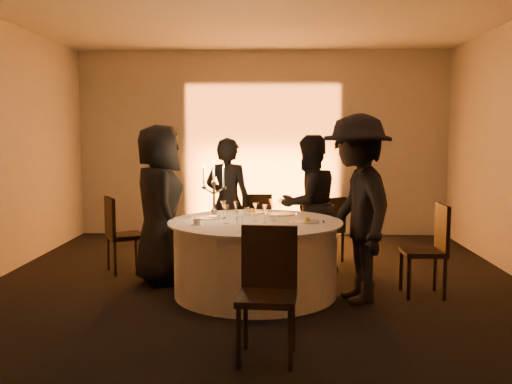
{
  "coord_description": "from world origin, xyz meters",
  "views": [
    {
      "loc": [
        0.2,
        -5.81,
        1.68
      ],
      "look_at": [
        0.0,
        0.2,
        1.05
      ],
      "focal_mm": 40.0,
      "sensor_mm": 36.0,
      "label": 1
    }
  ],
  "objects_px": {
    "chair_back_right": "(329,226)",
    "chair_front": "(268,284)",
    "guest_back_left": "(228,203)",
    "guest_right": "(357,209)",
    "chair_left": "(119,230)",
    "candelabra": "(214,198)",
    "banquet_table": "(255,258)",
    "guest_left": "(159,205)",
    "chair_back_left": "(257,223)",
    "chair_right": "(431,245)",
    "coffee_cup": "(197,222)",
    "guest_back_right": "(309,205)"
  },
  "relations": [
    {
      "from": "chair_back_right",
      "to": "chair_front",
      "type": "xyz_separation_m",
      "value": [
        -0.75,
        -3.17,
        0.08
      ]
    },
    {
      "from": "guest_back_left",
      "to": "guest_right",
      "type": "relative_size",
      "value": 0.87
    },
    {
      "from": "chair_front",
      "to": "guest_right",
      "type": "height_order",
      "value": "guest_right"
    },
    {
      "from": "chair_left",
      "to": "guest_right",
      "type": "height_order",
      "value": "guest_right"
    },
    {
      "from": "chair_front",
      "to": "candelabra",
      "type": "relative_size",
      "value": 1.57
    },
    {
      "from": "guest_right",
      "to": "chair_left",
      "type": "bearing_deg",
      "value": -123.45
    },
    {
      "from": "banquet_table",
      "to": "guest_back_left",
      "type": "distance_m",
      "value": 1.32
    },
    {
      "from": "guest_left",
      "to": "chair_back_left",
      "type": "bearing_deg",
      "value": -63.5
    },
    {
      "from": "banquet_table",
      "to": "guest_right",
      "type": "relative_size",
      "value": 0.97
    },
    {
      "from": "chair_right",
      "to": "coffee_cup",
      "type": "bearing_deg",
      "value": -83.58
    },
    {
      "from": "guest_back_right",
      "to": "candelabra",
      "type": "xyz_separation_m",
      "value": [
        -1.06,
        -0.7,
        0.16
      ]
    },
    {
      "from": "candelabra",
      "to": "guest_left",
      "type": "bearing_deg",
      "value": 162.61
    },
    {
      "from": "chair_left",
      "to": "guest_right",
      "type": "relative_size",
      "value": 0.49
    },
    {
      "from": "guest_back_left",
      "to": "chair_left",
      "type": "bearing_deg",
      "value": 32.24
    },
    {
      "from": "chair_left",
      "to": "candelabra",
      "type": "bearing_deg",
      "value": -147.28
    },
    {
      "from": "chair_back_right",
      "to": "coffee_cup",
      "type": "relative_size",
      "value": 7.74
    },
    {
      "from": "chair_left",
      "to": "guest_back_right",
      "type": "xyz_separation_m",
      "value": [
        2.27,
        0.06,
        0.31
      ]
    },
    {
      "from": "chair_back_left",
      "to": "guest_back_left",
      "type": "bearing_deg",
      "value": 47.54
    },
    {
      "from": "chair_right",
      "to": "guest_back_left",
      "type": "xyz_separation_m",
      "value": [
        -2.19,
        1.19,
        0.27
      ]
    },
    {
      "from": "guest_back_right",
      "to": "guest_right",
      "type": "xyz_separation_m",
      "value": [
        0.41,
        -1.13,
        0.11
      ]
    },
    {
      "from": "guest_left",
      "to": "chair_front",
      "type": "bearing_deg",
      "value": -170.26
    },
    {
      "from": "chair_back_right",
      "to": "chair_right",
      "type": "relative_size",
      "value": 0.9
    },
    {
      "from": "guest_back_left",
      "to": "guest_left",
      "type": "bearing_deg",
      "value": 65.86
    },
    {
      "from": "chair_front",
      "to": "candelabra",
      "type": "xyz_separation_m",
      "value": [
        -0.6,
        1.87,
        0.44
      ]
    },
    {
      "from": "guest_right",
      "to": "candelabra",
      "type": "bearing_deg",
      "value": -117.93
    },
    {
      "from": "candelabra",
      "to": "chair_back_left",
      "type": "bearing_deg",
      "value": 72.56
    },
    {
      "from": "banquet_table",
      "to": "guest_back_right",
      "type": "height_order",
      "value": "guest_back_right"
    },
    {
      "from": "chair_back_left",
      "to": "chair_back_right",
      "type": "relative_size",
      "value": 1.04
    },
    {
      "from": "chair_left",
      "to": "candelabra",
      "type": "distance_m",
      "value": 1.45
    },
    {
      "from": "chair_left",
      "to": "guest_back_right",
      "type": "relative_size",
      "value": 0.55
    },
    {
      "from": "guest_right",
      "to": "coffee_cup",
      "type": "height_order",
      "value": "guest_right"
    },
    {
      "from": "guest_right",
      "to": "chair_back_right",
      "type": "bearing_deg",
      "value": 172.02
    },
    {
      "from": "guest_right",
      "to": "candelabra",
      "type": "xyz_separation_m",
      "value": [
        -1.46,
        0.43,
        0.06
      ]
    },
    {
      "from": "coffee_cup",
      "to": "candelabra",
      "type": "relative_size",
      "value": 0.18
    },
    {
      "from": "chair_left",
      "to": "chair_front",
      "type": "relative_size",
      "value": 0.93
    },
    {
      "from": "guest_left",
      "to": "chair_right",
      "type": "bearing_deg",
      "value": -119.27
    },
    {
      "from": "candelabra",
      "to": "chair_front",
      "type": "bearing_deg",
      "value": -72.14
    },
    {
      "from": "chair_back_left",
      "to": "chair_back_right",
      "type": "xyz_separation_m",
      "value": [
        0.93,
        -0.05,
        -0.02
      ]
    },
    {
      "from": "chair_right",
      "to": "guest_back_right",
      "type": "height_order",
      "value": "guest_back_right"
    },
    {
      "from": "banquet_table",
      "to": "chair_right",
      "type": "bearing_deg",
      "value": -0.01
    },
    {
      "from": "chair_back_right",
      "to": "guest_left",
      "type": "xyz_separation_m",
      "value": [
        -1.98,
        -1.1,
        0.41
      ]
    },
    {
      "from": "guest_left",
      "to": "candelabra",
      "type": "bearing_deg",
      "value": -128.45
    },
    {
      "from": "candelabra",
      "to": "banquet_table",
      "type": "bearing_deg",
      "value": -25.9
    },
    {
      "from": "banquet_table",
      "to": "chair_front",
      "type": "distance_m",
      "value": 1.66
    },
    {
      "from": "guest_left",
      "to": "guest_back_right",
      "type": "xyz_separation_m",
      "value": [
        1.68,
        0.51,
        -0.06
      ]
    },
    {
      "from": "guest_right",
      "to": "guest_back_right",
      "type": "bearing_deg",
      "value": -171.88
    },
    {
      "from": "chair_right",
      "to": "guest_right",
      "type": "bearing_deg",
      "value": -75.32
    },
    {
      "from": "guest_back_right",
      "to": "guest_right",
      "type": "distance_m",
      "value": 1.21
    },
    {
      "from": "chair_back_left",
      "to": "guest_back_right",
      "type": "relative_size",
      "value": 0.54
    },
    {
      "from": "chair_left",
      "to": "candelabra",
      "type": "relative_size",
      "value": 1.47
    }
  ]
}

